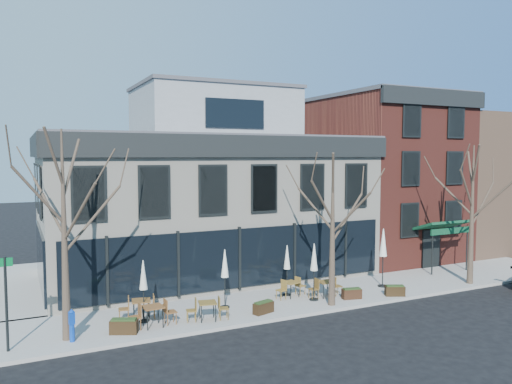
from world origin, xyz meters
name	(u,v)px	position (x,y,z in m)	size (l,w,h in m)	color
ground	(239,295)	(0.00, 0.00, 0.00)	(120.00, 120.00, 0.00)	black
sidewalk_front	(316,296)	(3.25, -2.15, 0.07)	(33.50, 4.70, 0.15)	gray
corner_building	(205,195)	(0.07, 5.07, 4.72)	(18.39, 10.39, 11.10)	beige
red_brick_building	(379,176)	(13.00, 4.98, 5.64)	(8.20, 11.78, 11.18)	maroon
bg_building	(468,181)	(23.00, 6.00, 5.00)	(12.00, 12.00, 10.00)	#8C664C
tree_corner	(65,232)	(-8.49, -3.20, 4.25)	(3.93, 3.98, 7.92)	#382B21
tree_mid	(333,227)	(3.01, -3.90, 3.79)	(3.50, 3.55, 7.04)	#382B21
tree_right	(472,213)	(12.01, -3.90, 4.02)	(3.72, 3.77, 7.48)	#382B21
sign_pole	(6,298)	(-10.50, -3.50, 2.07)	(0.50, 0.10, 3.40)	black
call_box	(72,324)	(-8.35, -3.53, 0.81)	(0.25, 0.25, 1.24)	#0D40B5
cafe_set_0	(153,314)	(-5.23, -3.25, 0.69)	(2.00, 0.83, 1.05)	brown
cafe_set_1	(141,307)	(-5.44, -2.10, 0.67)	(1.98, 0.90, 1.01)	brown
cafe_set_2	(208,309)	(-2.96, -3.46, 0.65)	(1.88, 0.88, 0.96)	brown
cafe_set_3	(291,287)	(1.93, -1.96, 0.62)	(1.80, 0.85, 0.92)	brown
cafe_set_4	(325,287)	(3.46, -2.68, 0.64)	(1.81, 0.75, 0.95)	brown
umbrella_0	(143,278)	(-5.42, -2.45, 1.99)	(0.42, 0.42, 2.60)	black
umbrella_1	(225,267)	(-1.63, -2.14, 2.05)	(0.43, 0.43, 2.69)	black
umbrella_2	(287,260)	(1.90, -1.60, 1.93)	(0.40, 0.40, 2.52)	black
umbrella_3	(314,260)	(2.66, -2.89, 2.09)	(0.44, 0.44, 2.74)	black
umbrella_4	(383,246)	(7.27, -2.38, 2.33)	(0.49, 0.49, 3.09)	black
planter_0	(124,326)	(-6.44, -3.50, 0.44)	(1.14, 0.82, 0.59)	black
planter_1	(263,307)	(-0.42, -3.63, 0.42)	(1.03, 0.65, 0.54)	black
planter_2	(352,293)	(4.44, -3.50, 0.41)	(1.00, 0.57, 0.53)	#311C10
planter_3	(395,291)	(6.67, -4.02, 0.42)	(1.03, 0.74, 0.53)	black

